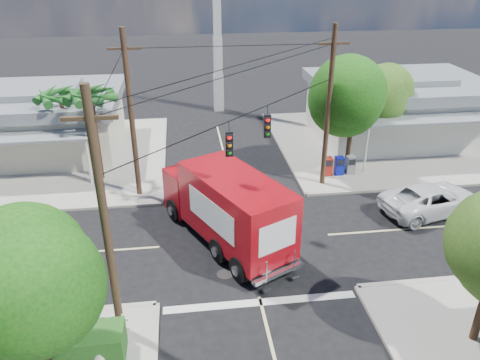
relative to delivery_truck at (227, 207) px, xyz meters
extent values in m
plane|color=black|center=(0.85, -0.13, -1.80)|extent=(120.00, 120.00, 0.00)
cube|color=#A49E94|center=(11.85, 10.87, -1.73)|extent=(14.00, 14.00, 0.14)
cube|color=#A29D8F|center=(4.85, 10.87, -1.73)|extent=(0.25, 14.00, 0.14)
cube|color=#A29D8F|center=(11.85, 3.87, -1.73)|extent=(14.00, 0.25, 0.14)
cube|color=#A49E94|center=(-10.15, 10.87, -1.73)|extent=(14.00, 14.00, 0.14)
cube|color=#A29D8F|center=(-3.15, 10.87, -1.73)|extent=(0.25, 14.00, 0.14)
cube|color=#A29D8F|center=(-10.15, 3.87, -1.73)|extent=(14.00, 0.25, 0.14)
cube|color=beige|center=(0.85, 9.87, -1.79)|extent=(0.12, 12.00, 0.01)
cube|color=beige|center=(10.85, -0.13, -1.79)|extent=(12.00, 0.12, 0.01)
cube|color=beige|center=(-9.15, -0.13, -1.79)|extent=(12.00, 0.12, 0.01)
cube|color=silver|center=(0.85, -4.43, -1.79)|extent=(7.50, 0.40, 0.01)
cube|color=silver|center=(13.35, 11.87, 0.04)|extent=(11.00, 8.00, 3.40)
cube|color=gray|center=(13.35, 11.87, 2.09)|extent=(11.80, 8.80, 0.70)
cube|color=gray|center=(13.35, 11.87, 2.59)|extent=(6.05, 4.40, 0.50)
cube|color=gray|center=(13.35, 6.97, 1.24)|extent=(9.90, 1.80, 0.15)
cylinder|color=silver|center=(8.95, 6.17, -0.21)|extent=(0.12, 0.12, 2.90)
cube|color=beige|center=(-11.15, 12.37, -0.06)|extent=(10.00, 8.00, 3.20)
cube|color=gray|center=(-11.15, 12.37, 1.89)|extent=(10.80, 8.80, 0.70)
cube|color=gray|center=(-11.15, 12.37, 2.39)|extent=(5.50, 4.40, 0.50)
cube|color=gray|center=(-11.15, 7.47, 1.04)|extent=(9.00, 1.80, 0.15)
cylinder|color=silver|center=(-7.15, 6.67, -0.31)|extent=(0.12, 0.12, 2.70)
cube|color=silver|center=(1.35, 19.87, -0.30)|extent=(0.80, 0.80, 3.00)
cube|color=silver|center=(1.35, 19.87, 2.70)|extent=(0.70, 0.70, 3.00)
cube|color=silver|center=(1.35, 19.87, 5.70)|extent=(0.60, 0.60, 3.00)
cylinder|color=#422D1C|center=(-6.15, -7.63, 0.20)|extent=(0.28, 0.28, 3.71)
sphere|color=#0F480F|center=(-6.15, -7.63, 2.52)|extent=(3.71, 3.71, 3.71)
sphere|color=#0F480F|center=(-6.55, -7.43, 2.75)|extent=(3.02, 3.02, 3.02)
sphere|color=#0F480F|center=(-5.80, -7.93, 2.40)|extent=(3.25, 3.25, 3.25)
cylinder|color=#422D1C|center=(8.05, 6.67, 0.39)|extent=(0.28, 0.28, 4.10)
sphere|color=#0F480F|center=(8.05, 6.67, 2.95)|extent=(4.10, 4.10, 4.10)
sphere|color=#0F480F|center=(7.65, 6.87, 3.20)|extent=(3.33, 3.33, 3.33)
sphere|color=#0F480F|center=(8.40, 6.37, 2.82)|extent=(3.58, 3.58, 3.58)
cylinder|color=#422D1C|center=(10.65, 8.87, 0.13)|extent=(0.28, 0.28, 3.58)
sphere|color=#315618|center=(10.65, 8.87, 2.37)|extent=(3.58, 3.58, 3.58)
sphere|color=#315618|center=(10.25, 9.07, 2.60)|extent=(2.91, 2.91, 2.91)
sphere|color=#315618|center=(11.00, 8.57, 2.26)|extent=(3.14, 3.14, 3.14)
cylinder|color=#422D1C|center=(-6.65, 7.37, 0.84)|extent=(0.24, 0.24, 5.00)
cone|color=#1C5A1E|center=(-5.75, 7.37, 3.44)|extent=(0.50, 2.06, 0.98)
cone|color=#1C5A1E|center=(-6.09, 8.07, 3.44)|extent=(1.92, 1.68, 0.98)
cone|color=#1C5A1E|center=(-6.85, 8.24, 3.44)|extent=(2.12, 0.95, 0.98)
cone|color=#1C5A1E|center=(-7.46, 7.76, 3.44)|extent=(1.34, 2.07, 0.98)
cone|color=#1C5A1E|center=(-7.46, 6.98, 3.44)|extent=(1.34, 2.07, 0.98)
cone|color=#1C5A1E|center=(-6.85, 6.49, 3.44)|extent=(2.12, 0.95, 0.98)
cone|color=#1C5A1E|center=(-6.09, 6.66, 3.44)|extent=(1.92, 1.68, 0.98)
cylinder|color=#422D1C|center=(-8.65, 8.87, 0.64)|extent=(0.24, 0.24, 4.60)
cone|color=#1C5A1E|center=(-7.75, 8.87, 3.04)|extent=(0.50, 2.06, 0.98)
cone|color=#1C5A1E|center=(-8.09, 9.57, 3.04)|extent=(1.92, 1.68, 0.98)
cone|color=#1C5A1E|center=(-8.85, 9.74, 3.04)|extent=(2.12, 0.95, 0.98)
cone|color=#1C5A1E|center=(-9.46, 9.26, 3.04)|extent=(1.34, 2.07, 0.98)
cone|color=#1C5A1E|center=(-9.46, 8.48, 3.04)|extent=(1.34, 2.07, 0.98)
cone|color=#1C5A1E|center=(-8.85, 7.99, 3.04)|extent=(2.12, 0.95, 0.98)
cone|color=#1C5A1E|center=(-8.09, 8.16, 3.04)|extent=(1.92, 1.68, 0.98)
cylinder|color=#473321|center=(-4.35, -5.33, 2.70)|extent=(0.28, 0.28, 9.00)
cube|color=#473321|center=(-4.35, -5.33, 6.20)|extent=(1.60, 0.12, 0.12)
cylinder|color=#473321|center=(6.05, 5.07, 2.70)|extent=(0.28, 0.28, 9.00)
cube|color=#473321|center=(6.05, 5.07, 6.20)|extent=(1.60, 0.12, 0.12)
cylinder|color=#473321|center=(-4.35, 5.07, 2.70)|extent=(0.28, 0.28, 9.00)
cube|color=#473321|center=(-4.35, 5.07, 6.20)|extent=(1.60, 0.12, 0.12)
cylinder|color=black|center=(0.85, -0.13, 4.40)|extent=(10.43, 10.43, 0.04)
cube|color=black|center=(0.05, -0.93, 3.45)|extent=(0.30, 0.24, 1.05)
sphere|color=red|center=(0.05, -1.07, 3.78)|extent=(0.20, 0.20, 0.20)
cube|color=black|center=(1.95, 0.97, 3.45)|extent=(0.30, 0.24, 1.05)
sphere|color=red|center=(1.95, 0.83, 3.78)|extent=(0.20, 0.20, 0.20)
cube|color=silver|center=(-6.95, -5.73, -1.31)|extent=(5.94, 0.05, 0.08)
cube|color=silver|center=(-6.95, -5.73, -0.91)|extent=(5.94, 0.05, 0.08)
cube|color=silver|center=(-4.15, -5.73, -1.16)|extent=(0.09, 0.06, 1.00)
cube|color=#1C4617|center=(-7.15, -6.53, -1.11)|extent=(6.20, 1.20, 1.10)
cube|color=#A21D14|center=(6.65, 6.07, -1.11)|extent=(0.50, 0.50, 1.10)
cube|color=#0A14A5|center=(7.35, 6.07, -1.11)|extent=(0.50, 0.50, 1.10)
cube|color=slate|center=(8.05, 6.07, -1.11)|extent=(0.50, 0.50, 1.10)
cube|color=black|center=(-0.07, 0.14, -1.24)|extent=(5.63, 8.10, 0.25)
cube|color=#A40A13|center=(-1.46, 2.90, -0.43)|extent=(2.94, 2.63, 2.23)
cube|color=black|center=(-1.78, 3.53, -0.03)|extent=(2.01, 1.18, 0.96)
cube|color=silver|center=(-1.87, 3.71, -1.14)|extent=(2.13, 1.16, 0.35)
cube|color=#A40A13|center=(0.34, -0.67, 0.28)|extent=(4.90, 6.38, 2.94)
cube|color=white|center=(1.49, -0.09, 0.43)|extent=(1.66, 3.26, 1.32)
cube|color=white|center=(-0.81, -1.25, 0.43)|extent=(1.66, 3.26, 1.32)
cube|color=white|center=(1.67, -3.31, 0.43)|extent=(1.64, 0.84, 1.32)
cube|color=silver|center=(1.73, -3.43, -1.24)|extent=(2.28, 1.32, 0.18)
cube|color=silver|center=(1.15, -3.86, -0.84)|extent=(0.43, 0.26, 1.01)
cube|color=silver|center=(2.42, -3.23, -0.84)|extent=(0.43, 0.26, 1.01)
cylinder|color=black|center=(-2.43, 2.24, -1.24)|extent=(0.79, 1.14, 1.11)
cylinder|color=black|center=(-0.35, 3.29, -1.24)|extent=(0.79, 1.14, 1.11)
cylinder|color=black|center=(0.21, -3.00, -1.24)|extent=(0.79, 1.14, 1.11)
cylinder|color=black|center=(2.29, -1.95, -1.24)|extent=(0.79, 1.14, 1.11)
imported|color=silver|center=(10.72, 1.32, -1.05)|extent=(5.83, 3.66, 1.50)
camera|label=1|loc=(-1.74, -18.34, 10.47)|focal=35.00mm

